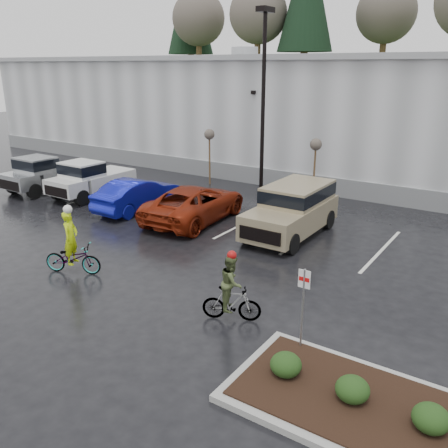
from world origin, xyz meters
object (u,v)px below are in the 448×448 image
Objects in this scene: lamppost at (264,86)px; cyclist_olive at (232,295)px; sapling_mid at (316,148)px; car_blue at (137,194)px; pickup_silver at (51,172)px; suv_tan at (291,211)px; sapling_west at (209,137)px; pickup_white at (96,177)px; cyclist_hivis at (72,252)px; fire_lane_sign at (303,300)px; car_red at (195,203)px.

lamppost is 13.63m from cyclist_olive.
car_blue is (-6.35, -6.18, -1.96)m from sapling_mid.
suv_tan is at bearing 2.10° from pickup_silver.
sapling_west reaches higher than pickup_silver.
cyclist_olive reaches higher than car_blue.
sapling_mid is 0.69× the size of car_blue.
suv_tan is (11.42, 0.03, 0.05)m from pickup_white.
sapling_west and sapling_mid have the same top height.
car_blue is 2.29× the size of cyclist_olive.
cyclist_hivis is at bearing -120.81° from suv_tan.
fire_lane_sign is 8.36m from cyclist_hivis.
pickup_silver and pickup_white have the same top height.
cyclist_olive is (3.06, -12.43, -1.97)m from sapling_mid.
sapling_west is 6.50m from sapling_mid.
lamppost reaches higher than suv_tan.
pickup_silver reaches higher than car_blue.
car_red is (-3.08, -5.94, -1.93)m from sapling_mid.
lamppost is 1.98× the size of car_blue.
suv_tan reaches higher than pickup_white.
lamppost reaches higher than pickup_white.
car_blue is (6.80, -0.26, -0.21)m from pickup_silver.
car_blue is (-3.85, -5.18, -4.92)m from lamppost.
pickup_white is at bearing 37.46° from cyclist_olive.
fire_lane_sign reaches higher than car_blue.
car_blue is at bearing 150.40° from fire_lane_sign.
sapling_mid is 12.95m from cyclist_olive.
pickup_white is at bearing -11.65° from car_blue.
sapling_mid is 13.27m from cyclist_hivis.
fire_lane_sign is at bearing -25.67° from pickup_white.
pickup_silver is 3.14m from pickup_white.
pickup_silver is at bearing -4.78° from car_red.
sapling_west is 0.63× the size of suv_tan.
car_red is at bearing -117.45° from sapling_mid.
sapling_mid is 0.63× the size of suv_tan.
cyclist_hivis is (7.02, -7.34, -0.25)m from pickup_white.
pickup_silver is 12.22m from cyclist_hivis.
cyclist_olive is at bearing -28.11° from pickup_white.
cyclist_hivis is at bearing -103.38° from sapling_mid.
lamppost reaches higher than sapling_mid.
sapling_west is 9.68m from suv_tan.
pickup_white reaches higher than car_blue.
sapling_mid is 0.62× the size of pickup_silver.
cyclist_hivis is at bearing 68.73° from cyclist_olive.
pickup_silver is (-13.15, -5.92, -1.75)m from sapling_mid.
car_blue is 7.37m from cyclist_hivis.
sapling_mid is at bearing 112.49° from fire_lane_sign.
car_blue is at bearing -135.78° from sapling_mid.
lamppost reaches higher than pickup_silver.
pickup_white is (-7.55, -4.42, -4.71)m from lamppost.
car_blue is 1.96× the size of cyclist_hivis.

